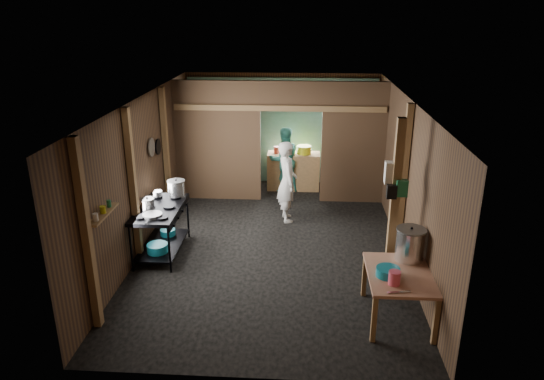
# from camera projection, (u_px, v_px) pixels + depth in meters

# --- Properties ---
(floor) EXTENTS (4.50, 7.00, 0.00)m
(floor) POSITION_uv_depth(u_px,v_px,m) (273.00, 243.00, 9.02)
(floor) COLOR black
(floor) RESTS_ON ground
(ceiling) EXTENTS (4.50, 7.00, 0.00)m
(ceiling) POSITION_uv_depth(u_px,v_px,m) (273.00, 99.00, 8.12)
(ceiling) COLOR #423D36
(ceiling) RESTS_ON ground
(wall_back) EXTENTS (4.50, 0.00, 2.60)m
(wall_back) POSITION_uv_depth(u_px,v_px,m) (282.00, 129.00, 11.85)
(wall_back) COLOR brown
(wall_back) RESTS_ON ground
(wall_front) EXTENTS (4.50, 0.00, 2.60)m
(wall_front) POSITION_uv_depth(u_px,v_px,m) (252.00, 279.00, 5.29)
(wall_front) COLOR brown
(wall_front) RESTS_ON ground
(wall_left) EXTENTS (0.00, 7.00, 2.60)m
(wall_left) POSITION_uv_depth(u_px,v_px,m) (144.00, 173.00, 8.70)
(wall_left) COLOR brown
(wall_left) RESTS_ON ground
(wall_right) EXTENTS (0.00, 7.00, 2.60)m
(wall_right) POSITION_uv_depth(u_px,v_px,m) (405.00, 178.00, 8.43)
(wall_right) COLOR brown
(wall_right) RESTS_ON ground
(partition_left) EXTENTS (1.85, 0.10, 2.60)m
(partition_left) POSITION_uv_depth(u_px,v_px,m) (218.00, 142.00, 10.71)
(partition_left) COLOR #4D351D
(partition_left) RESTS_ON floor
(partition_right) EXTENTS (1.35, 0.10, 2.60)m
(partition_right) POSITION_uv_depth(u_px,v_px,m) (353.00, 144.00, 10.53)
(partition_right) COLOR #4D351D
(partition_right) RESTS_ON floor
(partition_header) EXTENTS (1.30, 0.10, 0.60)m
(partition_header) POSITION_uv_depth(u_px,v_px,m) (291.00, 96.00, 10.27)
(partition_header) COLOR #4D351D
(partition_header) RESTS_ON wall_back
(turquoise_panel) EXTENTS (4.40, 0.06, 2.50)m
(turquoise_panel) POSITION_uv_depth(u_px,v_px,m) (282.00, 131.00, 11.81)
(turquoise_panel) COLOR #6A9D9C
(turquoise_panel) RESTS_ON wall_back
(back_counter) EXTENTS (1.20, 0.50, 0.85)m
(back_counter) POSITION_uv_depth(u_px,v_px,m) (293.00, 171.00, 11.61)
(back_counter) COLOR #9F7442
(back_counter) RESTS_ON floor
(wall_clock) EXTENTS (0.20, 0.03, 0.20)m
(wall_clock) POSITION_uv_depth(u_px,v_px,m) (293.00, 104.00, 11.53)
(wall_clock) COLOR silver
(wall_clock) RESTS_ON wall_back
(post_left_a) EXTENTS (0.10, 0.12, 2.60)m
(post_left_a) POSITION_uv_depth(u_px,v_px,m) (87.00, 237.00, 6.26)
(post_left_a) COLOR #9F7442
(post_left_a) RESTS_ON floor
(post_left_b) EXTENTS (0.10, 0.12, 2.60)m
(post_left_b) POSITION_uv_depth(u_px,v_px,m) (133.00, 188.00, 7.95)
(post_left_b) COLOR #9F7442
(post_left_b) RESTS_ON floor
(post_left_c) EXTENTS (0.10, 0.12, 2.60)m
(post_left_c) POSITION_uv_depth(u_px,v_px,m) (166.00, 154.00, 9.82)
(post_left_c) COLOR #9F7442
(post_left_c) RESTS_ON floor
(post_right) EXTENTS (0.10, 0.12, 2.60)m
(post_right) POSITION_uv_depth(u_px,v_px,m) (403.00, 182.00, 8.25)
(post_right) COLOR #9F7442
(post_right) RESTS_ON floor
(post_free) EXTENTS (0.12, 0.12, 2.60)m
(post_free) POSITION_uv_depth(u_px,v_px,m) (394.00, 206.00, 7.24)
(post_free) COLOR #9F7442
(post_free) RESTS_ON floor
(cross_beam) EXTENTS (4.40, 0.12, 0.12)m
(cross_beam) POSITION_uv_depth(u_px,v_px,m) (279.00, 108.00, 10.32)
(cross_beam) COLOR #9F7442
(cross_beam) RESTS_ON wall_left
(pan_lid_big) EXTENTS (0.03, 0.34, 0.34)m
(pan_lid_big) POSITION_uv_depth(u_px,v_px,m) (151.00, 147.00, 8.95)
(pan_lid_big) COLOR slate
(pan_lid_big) RESTS_ON wall_left
(pan_lid_small) EXTENTS (0.03, 0.30, 0.30)m
(pan_lid_small) POSITION_uv_depth(u_px,v_px,m) (158.00, 147.00, 9.36)
(pan_lid_small) COLOR black
(pan_lid_small) RESTS_ON wall_left
(wall_shelf) EXTENTS (0.14, 0.80, 0.03)m
(wall_shelf) POSITION_uv_depth(u_px,v_px,m) (103.00, 214.00, 6.69)
(wall_shelf) COLOR #9F7442
(wall_shelf) RESTS_ON wall_left
(jar_white) EXTENTS (0.07, 0.07, 0.10)m
(jar_white) POSITION_uv_depth(u_px,v_px,m) (95.00, 217.00, 6.44)
(jar_white) COLOR silver
(jar_white) RESTS_ON wall_shelf
(jar_yellow) EXTENTS (0.08, 0.08, 0.10)m
(jar_yellow) POSITION_uv_depth(u_px,v_px,m) (103.00, 210.00, 6.67)
(jar_yellow) COLOR gold
(jar_yellow) RESTS_ON wall_shelf
(jar_green) EXTENTS (0.06, 0.06, 0.10)m
(jar_green) POSITION_uv_depth(u_px,v_px,m) (109.00, 204.00, 6.88)
(jar_green) COLOR #217846
(jar_green) RESTS_ON wall_shelf
(bag_white) EXTENTS (0.22, 0.15, 0.32)m
(bag_white) POSITION_uv_depth(u_px,v_px,m) (393.00, 173.00, 7.15)
(bag_white) COLOR silver
(bag_white) RESTS_ON post_free
(bag_green) EXTENTS (0.16, 0.12, 0.24)m
(bag_green) POSITION_uv_depth(u_px,v_px,m) (402.00, 188.00, 7.08)
(bag_green) COLOR #217846
(bag_green) RESTS_ON post_free
(bag_black) EXTENTS (0.14, 0.10, 0.20)m
(bag_black) POSITION_uv_depth(u_px,v_px,m) (392.00, 192.00, 7.08)
(bag_black) COLOR black
(bag_black) RESTS_ON post_free
(gas_range) EXTENTS (0.74, 1.44, 0.85)m
(gas_range) POSITION_uv_depth(u_px,v_px,m) (161.00, 230.00, 8.52)
(gas_range) COLOR black
(gas_range) RESTS_ON floor
(prep_table) EXTENTS (0.85, 1.17, 0.69)m
(prep_table) POSITION_uv_depth(u_px,v_px,m) (398.00, 296.00, 6.74)
(prep_table) COLOR tan
(prep_table) RESTS_ON floor
(stove_pot_large) EXTENTS (0.35, 0.35, 0.32)m
(stove_pot_large) POSITION_uv_depth(u_px,v_px,m) (177.00, 189.00, 8.82)
(stove_pot_large) COLOR silver
(stove_pot_large) RESTS_ON gas_range
(stove_pot_med) EXTENTS (0.30, 0.30, 0.21)m
(stove_pot_med) POSITION_uv_depth(u_px,v_px,m) (148.00, 204.00, 8.28)
(stove_pot_med) COLOR silver
(stove_pot_med) RESTS_ON gas_range
(stove_saucepan) EXTENTS (0.21, 0.21, 0.11)m
(stove_saucepan) POSITION_uv_depth(u_px,v_px,m) (157.00, 194.00, 8.82)
(stove_saucepan) COLOR silver
(stove_saucepan) RESTS_ON gas_range
(frying_pan) EXTENTS (0.32, 0.54, 0.07)m
(frying_pan) POSITION_uv_depth(u_px,v_px,m) (152.00, 215.00, 7.99)
(frying_pan) COLOR slate
(frying_pan) RESTS_ON gas_range
(blue_tub_front) EXTENTS (0.35, 0.35, 0.14)m
(blue_tub_front) POSITION_uv_depth(u_px,v_px,m) (157.00, 248.00, 8.31)
(blue_tub_front) COLOR teal
(blue_tub_front) RESTS_ON gas_range
(blue_tub_back) EXTENTS (0.27, 0.27, 0.11)m
(blue_tub_back) POSITION_uv_depth(u_px,v_px,m) (168.00, 232.00, 8.94)
(blue_tub_back) COLOR teal
(blue_tub_back) RESTS_ON gas_range
(stock_pot) EXTENTS (0.52, 0.52, 0.48)m
(stock_pot) POSITION_uv_depth(u_px,v_px,m) (410.00, 245.00, 6.92)
(stock_pot) COLOR silver
(stock_pot) RESTS_ON prep_table
(wash_basin) EXTENTS (0.38, 0.38, 0.12)m
(wash_basin) POSITION_uv_depth(u_px,v_px,m) (388.00, 272.00, 6.54)
(wash_basin) COLOR teal
(wash_basin) RESTS_ON prep_table
(pink_bucket) EXTENTS (0.19, 0.19, 0.18)m
(pink_bucket) POSITION_uv_depth(u_px,v_px,m) (394.00, 278.00, 6.33)
(pink_bucket) COLOR #ED5169
(pink_bucket) RESTS_ON prep_table
(knife) EXTENTS (0.30, 0.08, 0.01)m
(knife) POSITION_uv_depth(u_px,v_px,m) (399.00, 292.00, 6.17)
(knife) COLOR silver
(knife) RESTS_ON prep_table
(yellow_tub) EXTENTS (0.33, 0.33, 0.18)m
(yellow_tub) POSITION_uv_depth(u_px,v_px,m) (304.00, 150.00, 11.42)
(yellow_tub) COLOR gold
(yellow_tub) RESTS_ON back_counter
(red_cup) EXTENTS (0.13, 0.13, 0.16)m
(red_cup) POSITION_uv_depth(u_px,v_px,m) (277.00, 150.00, 11.46)
(red_cup) COLOR red
(red_cup) RESTS_ON back_counter
(cook) EXTENTS (0.50, 0.66, 1.61)m
(cook) POSITION_uv_depth(u_px,v_px,m) (287.00, 182.00, 9.75)
(cook) COLOR white
(cook) RESTS_ON floor
(worker_back) EXTENTS (0.86, 0.75, 1.49)m
(worker_back) POSITION_uv_depth(u_px,v_px,m) (284.00, 160.00, 11.37)
(worker_back) COLOR teal
(worker_back) RESTS_ON floor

